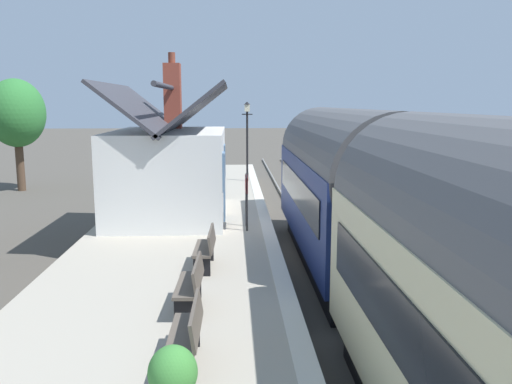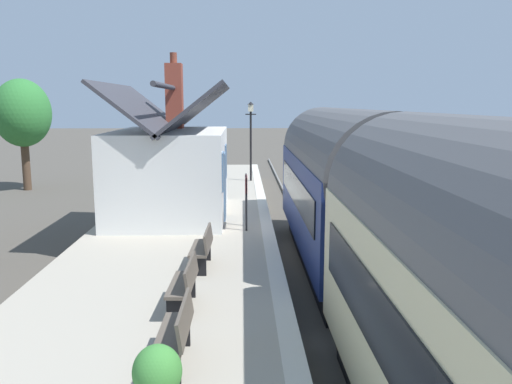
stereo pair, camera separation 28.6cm
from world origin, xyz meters
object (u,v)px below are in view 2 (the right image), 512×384
(lamp_post_platform, at_px, (251,126))
(planter_edge_far, at_px, (161,173))
(bench_near_building, at_px, (185,283))
(planter_under_sign, at_px, (171,171))
(bench_mid_platform, at_px, (177,332))
(tree_mid_background, at_px, (22,114))
(station_building, at_px, (171,169))
(bench_by_lamp, at_px, (203,247))
(planter_bench_left, at_px, (158,380))
(station_sign_board, at_px, (246,188))
(train, at_px, (395,227))

(lamp_post_platform, bearing_deg, planter_edge_far, 97.59)
(bench_near_building, relative_size, planter_under_sign, 1.93)
(bench_mid_platform, relative_size, tree_mid_background, 0.25)
(bench_mid_platform, distance_m, planter_edge_far, 17.51)
(station_building, height_order, lamp_post_platform, station_building)
(planter_edge_far, bearing_deg, bench_by_lamp, -167.38)
(planter_bench_left, relative_size, lamp_post_platform, 0.24)
(lamp_post_platform, bearing_deg, station_sign_board, 178.24)
(bench_by_lamp, bearing_deg, lamp_post_platform, -5.49)
(train, bearing_deg, station_building, 33.52)
(bench_mid_platform, relative_size, bench_by_lamp, 1.00)
(train, bearing_deg, planter_edge_far, 23.83)
(train, distance_m, station_sign_board, 6.36)
(bench_by_lamp, height_order, lamp_post_platform, lamp_post_platform)
(planter_bench_left, xyz_separation_m, lamp_post_platform, (19.13, -1.40, 2.11))
(train, height_order, station_sign_board, train)
(station_building, bearing_deg, lamp_post_platform, -19.53)
(planter_under_sign, relative_size, tree_mid_background, 0.13)
(bench_near_building, height_order, planter_under_sign, bench_near_building)
(bench_near_building, bearing_deg, train, -84.31)
(planter_edge_far, bearing_deg, planter_bench_left, -171.54)
(planter_edge_far, bearing_deg, lamp_post_platform, -82.41)
(station_sign_board, relative_size, tree_mid_background, 0.28)
(station_building, height_order, station_sign_board, station_building)
(planter_bench_left, distance_m, station_sign_board, 9.56)
(bench_by_lamp, height_order, planter_under_sign, bench_by_lamp)
(station_sign_board, bearing_deg, planter_edge_far, 23.02)
(bench_by_lamp, xyz_separation_m, lamp_post_platform, (13.41, -1.29, 2.11))
(station_building, relative_size, bench_near_building, 4.27)
(planter_under_sign, distance_m, planter_edge_far, 2.19)
(bench_mid_platform, distance_m, bench_near_building, 2.04)
(bench_mid_platform, distance_m, planter_bench_left, 1.30)
(station_building, distance_m, planter_bench_left, 11.57)
(bench_mid_platform, relative_size, planter_under_sign, 1.93)
(station_building, bearing_deg, bench_near_building, -171.00)
(bench_near_building, height_order, tree_mid_background, tree_mid_background)
(bench_mid_platform, distance_m, planter_under_sign, 19.63)
(bench_near_building, distance_m, planter_bench_left, 3.33)
(bench_mid_platform, height_order, planter_bench_left, planter_bench_left)
(bench_mid_platform, bearing_deg, bench_by_lamp, -0.62)
(train, bearing_deg, station_sign_board, 25.09)
(planter_under_sign, height_order, tree_mid_background, tree_mid_background)
(station_building, relative_size, station_sign_board, 3.84)
(train, height_order, planter_under_sign, train)
(planter_bench_left, relative_size, tree_mid_background, 0.16)
(bench_by_lamp, relative_size, planter_edge_far, 1.68)
(bench_by_lamp, bearing_deg, planter_under_sign, 10.12)
(lamp_post_platform, relative_size, tree_mid_background, 0.65)
(bench_near_building, distance_m, planter_edge_far, 15.49)
(station_sign_board, xyz_separation_m, tree_mid_background, (12.27, 11.28, 1.91))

